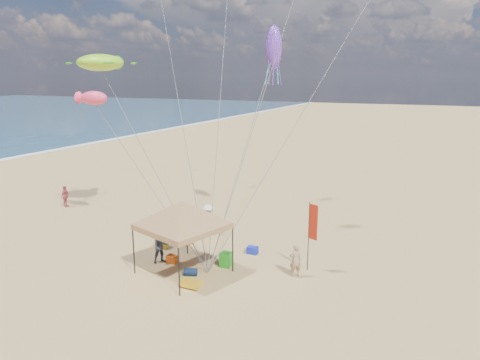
{
  "coord_description": "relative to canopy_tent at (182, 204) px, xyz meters",
  "views": [
    {
      "loc": [
        8.83,
        -16.18,
        8.94
      ],
      "look_at": [
        0.0,
        3.0,
        4.0
      ],
      "focal_mm": 33.05,
      "sensor_mm": 36.0,
      "label": 1
    }
  ],
  "objects": [
    {
      "name": "chair_yellow",
      "position": [
        -2.68,
        2.1,
        -3.01
      ],
      "size": [
        0.5,
        0.5,
        0.7
      ],
      "primitive_type": "cube",
      "color": "yellow",
      "rests_on": "ground"
    },
    {
      "name": "crate_grey",
      "position": [
        1.13,
        -1.15,
        -3.22
      ],
      "size": [
        0.34,
        0.3,
        0.28
      ],
      "primitive_type": "cube",
      "color": "slate",
      "rests_on": "ground"
    },
    {
      "name": "canopy_tent",
      "position": [
        0.0,
        0.0,
        0.0
      ],
      "size": [
        6.23,
        6.23,
        4.03
      ],
      "color": "black",
      "rests_on": "ground"
    },
    {
      "name": "chair_green",
      "position": [
        1.49,
        1.43,
        -3.01
      ],
      "size": [
        0.5,
        0.5,
        0.7
      ],
      "primitive_type": "cube",
      "color": "#1E8A19",
      "rests_on": "ground"
    },
    {
      "name": "ground",
      "position": [
        1.58,
        -0.15,
        -3.36
      ],
      "size": [
        280.0,
        280.0,
        0.0
      ],
      "primitive_type": "plane",
      "color": "tan",
      "rests_on": "ground"
    },
    {
      "name": "turtle_kite",
      "position": [
        -7.69,
        3.91,
        6.38
      ],
      "size": [
        3.18,
        2.71,
        0.95
      ],
      "primitive_type": "ellipsoid",
      "rotation": [
        0.0,
        0.0,
        -0.16
      ],
      "color": "#8EDA1E",
      "rests_on": "ground"
    },
    {
      "name": "fish_kite",
      "position": [
        -7.32,
        2.84,
        4.44
      ],
      "size": [
        1.84,
        1.07,
        0.78
      ],
      "primitive_type": "ellipsoid",
      "rotation": [
        0.0,
        0.0,
        -0.12
      ],
      "color": "#FF3963",
      "rests_on": "ground"
    },
    {
      "name": "feather_flag",
      "position": [
        5.34,
        2.61,
        -1.14
      ],
      "size": [
        0.48,
        0.22,
        3.35
      ],
      "color": "black",
      "rests_on": "ground"
    },
    {
      "name": "bag_navy",
      "position": [
        0.46,
        -0.18,
        -3.18
      ],
      "size": [
        0.69,
        0.54,
        0.36
      ],
      "primitive_type": "cylinder",
      "rotation": [
        0.0,
        1.57,
        0.35
      ],
      "color": "#0D1D3B",
      "rests_on": "ground"
    },
    {
      "name": "person_far_a",
      "position": [
        -13.25,
        5.69,
        -2.6
      ],
      "size": [
        0.58,
        0.96,
        1.52
      ],
      "primitive_type": "imported",
      "rotation": [
        0.0,
        0.0,
        1.82
      ],
      "color": "#A74045",
      "rests_on": "ground"
    },
    {
      "name": "person_near_b",
      "position": [
        -1.63,
        0.53,
        -2.53
      ],
      "size": [
        0.99,
        1.02,
        1.65
      ],
      "primitive_type": "imported",
      "rotation": [
        0.0,
        0.0,
        0.9
      ],
      "color": "#3B3F51",
      "rests_on": "ground"
    },
    {
      "name": "person_near_c",
      "position": [
        -1.42,
        4.98,
        -2.45
      ],
      "size": [
        1.29,
        0.92,
        1.81
      ],
      "primitive_type": "imported",
      "rotation": [
        0.0,
        0.0,
        3.37
      ],
      "color": "silver",
      "rests_on": "ground"
    },
    {
      "name": "bag_orange",
      "position": [
        -1.71,
        3.1,
        -3.18
      ],
      "size": [
        0.54,
        0.69,
        0.36
      ],
      "primitive_type": "cylinder",
      "rotation": [
        0.0,
        1.57,
        1.22
      ],
      "color": "#C9520B",
      "rests_on": "ground"
    },
    {
      "name": "cooler_blue",
      "position": [
        2.03,
        3.4,
        -3.17
      ],
      "size": [
        0.54,
        0.38,
        0.38
      ],
      "primitive_type": "cube",
      "color": "#1525AC",
      "rests_on": "ground"
    },
    {
      "name": "squid_kite",
      "position": [
        1.42,
        7.71,
        7.18
      ],
      "size": [
        0.93,
        0.93,
        2.38
      ],
      "primitive_type": "ellipsoid",
      "rotation": [
        0.0,
        0.0,
        0.02
      ],
      "color": "purple",
      "rests_on": "ground"
    },
    {
      "name": "cooler_red",
      "position": [
        -1.1,
        0.7,
        -3.17
      ],
      "size": [
        0.54,
        0.38,
        0.38
      ],
      "primitive_type": "cube",
      "color": "#D44F10",
      "rests_on": "ground"
    },
    {
      "name": "beach_cart",
      "position": [
        1.08,
        -1.21,
        -3.16
      ],
      "size": [
        0.9,
        0.5,
        0.24
      ],
      "primitive_type": "cube",
      "color": "gold",
      "rests_on": "ground"
    },
    {
      "name": "person_near_a",
      "position": [
        4.86,
        1.76,
        -2.57
      ],
      "size": [
        0.69,
        0.65,
        1.58
      ],
      "primitive_type": "imported",
      "rotation": [
        0.0,
        0.0,
        3.78
      ],
      "color": "#A1815C",
      "rests_on": "ground"
    }
  ]
}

